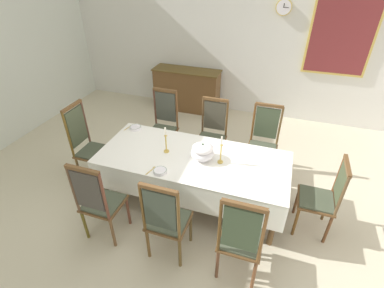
{
  "coord_description": "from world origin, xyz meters",
  "views": [
    {
      "loc": [
        0.94,
        -2.82,
        2.91
      ],
      "look_at": [
        -0.02,
        0.03,
        0.91
      ],
      "focal_mm": 26.62,
      "sensor_mm": 36.0,
      "label": 1
    }
  ],
  "objects": [
    {
      "name": "soup_tureen",
      "position": [
        0.13,
        -0.01,
        0.86
      ],
      "size": [
        0.3,
        0.3,
        0.24
      ],
      "color": "white",
      "rests_on": "tablecloth"
    },
    {
      "name": "tablecloth",
      "position": [
        0.0,
        -0.01,
        0.64
      ],
      "size": [
        2.45,
        1.06,
        0.4
      ],
      "color": "white",
      "rests_on": "dining_table"
    },
    {
      "name": "ground",
      "position": [
        0.0,
        0.0,
        -0.02
      ],
      "size": [
        7.28,
        5.93,
        0.04
      ],
      "primitive_type": "cube",
      "color": "beige"
    },
    {
      "name": "chair_north_c",
      "position": [
        0.81,
        0.92,
        0.58
      ],
      "size": [
        0.44,
        0.42,
        1.14
      ],
      "rotation": [
        0.0,
        0.0,
        3.14
      ],
      "color": "brown",
      "rests_on": "ground"
    },
    {
      "name": "chair_head_east",
      "position": [
        1.62,
        -0.01,
        0.55
      ],
      "size": [
        0.42,
        0.44,
        1.05
      ],
      "rotation": [
        0.0,
        0.0,
        1.57
      ],
      "color": "brown",
      "rests_on": "ground"
    },
    {
      "name": "mounted_clock",
      "position": [
        0.71,
        2.93,
        2.15
      ],
      "size": [
        0.28,
        0.06,
        0.28
      ],
      "color": "#D1B251"
    },
    {
      "name": "chair_south_a",
      "position": [
        -0.82,
        -0.94,
        0.58
      ],
      "size": [
        0.44,
        0.42,
        1.14
      ],
      "color": "brown",
      "rests_on": "ground"
    },
    {
      "name": "chair_south_c",
      "position": [
        0.81,
        -0.94,
        0.59
      ],
      "size": [
        0.44,
        0.42,
        1.17
      ],
      "color": "brown",
      "rests_on": "ground"
    },
    {
      "name": "bowl_near_right",
      "position": [
        -1.04,
        0.4,
        0.77
      ],
      "size": [
        0.17,
        0.17,
        0.04
      ],
      "color": "white",
      "rests_on": "tablecloth"
    },
    {
      "name": "candlestick_east",
      "position": [
        0.36,
        -0.01,
        0.9
      ],
      "size": [
        0.07,
        0.07,
        0.38
      ],
      "color": "gold",
      "rests_on": "tablecloth"
    },
    {
      "name": "framed_painting",
      "position": [
        1.76,
        2.94,
        1.73
      ],
      "size": [
        1.09,
        0.05,
        1.39
      ],
      "color": "#D1B251"
    },
    {
      "name": "dining_table",
      "position": [
        0.0,
        -0.01,
        0.67
      ],
      "size": [
        2.43,
        1.04,
        0.74
      ],
      "color": "brown",
      "rests_on": "ground"
    },
    {
      "name": "chair_north_b",
      "position": [
        0.01,
        0.92,
        0.57
      ],
      "size": [
        0.44,
        0.42,
        1.11
      ],
      "rotation": [
        0.0,
        0.0,
        3.14
      ],
      "color": "brown",
      "rests_on": "ground"
    },
    {
      "name": "sideboard",
      "position": [
        -1.04,
        2.69,
        0.45
      ],
      "size": [
        1.44,
        0.48,
        0.9
      ],
      "rotation": [
        0.0,
        0.0,
        3.14
      ],
      "color": "brown",
      "rests_on": "ground"
    },
    {
      "name": "back_wall",
      "position": [
        0.0,
        3.01,
        1.79
      ],
      "size": [
        7.28,
        0.08,
        3.58
      ],
      "primitive_type": "cube",
      "color": "silver",
      "rests_on": "ground"
    },
    {
      "name": "spoon_secondary",
      "position": [
        -1.15,
        0.42,
        0.75
      ],
      "size": [
        0.05,
        0.18,
        0.01
      ],
      "rotation": [
        0.0,
        0.0,
        -0.2
      ],
      "color": "gold",
      "rests_on": "tablecloth"
    },
    {
      "name": "bowl_near_left",
      "position": [
        -0.27,
        -0.43,
        0.76
      ],
      "size": [
        0.17,
        0.17,
        0.03
      ],
      "color": "white",
      "rests_on": "tablecloth"
    },
    {
      "name": "spoon_primary",
      "position": [
        -0.38,
        -0.4,
        0.75
      ],
      "size": [
        0.06,
        0.17,
        0.01
      ],
      "rotation": [
        0.0,
        0.0,
        -0.26
      ],
      "color": "gold",
      "rests_on": "tablecloth"
    },
    {
      "name": "chair_south_b",
      "position": [
        0.01,
        -0.94,
        0.57
      ],
      "size": [
        0.44,
        0.42,
        1.13
      ],
      "color": "brown",
      "rests_on": "ground"
    },
    {
      "name": "chair_head_west",
      "position": [
        -1.63,
        -0.01,
        0.6
      ],
      "size": [
        0.42,
        0.44,
        1.21
      ],
      "rotation": [
        0.0,
        0.0,
        -1.57
      ],
      "color": "brown",
      "rests_on": "ground"
    },
    {
      "name": "candlestick_west",
      "position": [
        -0.36,
        -0.01,
        0.89
      ],
      "size": [
        0.07,
        0.07,
        0.37
      ],
      "color": "gold",
      "rests_on": "tablecloth"
    },
    {
      "name": "chair_north_a",
      "position": [
        -0.82,
        0.92,
        0.58
      ],
      "size": [
        0.44,
        0.42,
        1.15
      ],
      "rotation": [
        0.0,
        0.0,
        3.14
      ],
      "color": "brown",
      "rests_on": "ground"
    }
  ]
}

